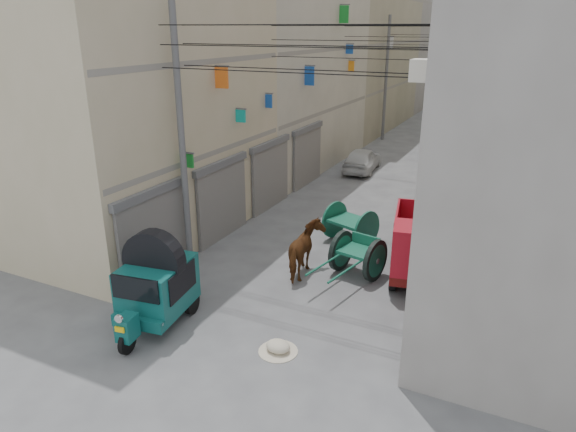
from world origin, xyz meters
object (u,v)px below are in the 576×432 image
Objects in this scene: tonga_cart at (358,255)px; distant_car_grey at (437,145)px; second_cart at (350,223)px; distant_car_white at (362,159)px; distant_car_green at (448,120)px; mini_truck at (421,251)px; horse at (306,251)px; feed_sack at (278,346)px; auto_rickshaw at (156,283)px.

tonga_cart is 17.28m from distant_car_grey.
tonga_cart is 1.60× the size of second_cart.
distant_car_green is at bearing -102.43° from distant_car_white.
second_cart is 0.43× the size of distant_car_green.
mini_truck is 2.05× the size of horse.
tonga_cart is 0.69× the size of distant_car_green.
mini_truck is at bearing 67.03° from feed_sack.
second_cart is at bearing -107.23° from horse.
horse is (-0.38, -3.02, 0.09)m from second_cart.
mini_truck is at bearing -13.75° from second_cart.
distant_car_green is (-1.82, 26.55, -0.04)m from tonga_cart.
second_cart reaches higher than distant_car_grey.
auto_rickshaw is 1.49× the size of horse.
mini_truck is 26.37m from distant_car_green.
mini_truck is 0.90× the size of distant_car_green.
auto_rickshaw is 7.70m from second_cart.
mini_truck is 5.63m from feed_sack.
tonga_cart is 12.42m from distant_car_white.
auto_rickshaw is at bearing 93.72° from distant_car_green.
feed_sack is 0.13× the size of distant_car_green.
horse is 0.44× the size of distant_car_green.
feed_sack is 4.19m from horse.
mini_truck is 1.07× the size of distant_car_grey.
tonga_cart reaches higher than distant_car_grey.
horse reaches higher than second_cart.
distant_car_white is (-2.31, 12.53, -0.18)m from horse.
feed_sack is at bearing 99.88° from distant_car_green.
mini_truck reaches higher than distant_car_grey.
second_cart is (-1.06, 2.33, 0.05)m from tonga_cart.
second_cart is (2.68, 7.21, -0.43)m from auto_rickshaw.
second_cart reaches higher than distant_car_white.
distant_car_white is 0.84× the size of distant_car_green.
tonga_cart is 0.82× the size of distant_car_white.
mini_truck is at bearing 25.54° from tonga_cart.
feed_sack is at bearing 94.94° from horse.
distant_car_green reaches higher than feed_sack.
distant_car_green is at bearing 92.67° from feed_sack.
distant_car_green is at bearing 105.76° from tonga_cart.
distant_car_white is at bearing 119.43° from tonga_cart.
auto_rickshaw is at bearing 85.10° from distant_car_white.
auto_rickshaw is 6.16m from tonga_cart.
second_cart is at bearing 126.35° from tonga_cart.
feed_sack is at bearing -92.47° from distant_car_grey.
mini_truck is at bearing 105.12° from distant_car_green.
tonga_cart is at bearing -90.92° from distant_car_grey.
mini_truck reaches higher than distant_car_green.
tonga_cart reaches higher than feed_sack.
feed_sack is 0.16× the size of distant_car_white.
feed_sack is 0.31× the size of horse.
distant_car_white is at bearing 104.65° from mini_truck.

